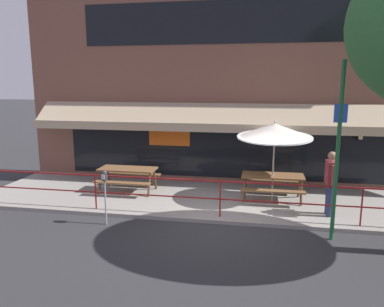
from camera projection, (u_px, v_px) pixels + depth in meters
The scene contains 10 objects.
ground_plane at pixel (219, 224), 9.51m from camera, with size 120.00×120.00×0.00m, color #2D2D30.
patio_deck at pixel (226, 199), 11.43m from camera, with size 15.00×4.00×0.10m, color gray.
restaurant_building at pixel (234, 72), 12.85m from camera, with size 15.00×1.60×7.86m.
patio_railing at pixel (220, 191), 9.65m from camera, with size 13.84×0.04×0.97m.
picnic_table_left at pixel (128, 173), 11.90m from camera, with size 1.80×1.42×0.76m.
picnic_table_centre at pixel (273, 180), 11.06m from camera, with size 1.80×1.42×0.76m.
patio_umbrella_centre at pixel (275, 131), 10.68m from camera, with size 2.14×2.14×2.38m.
pedestrian_walking at pixel (331, 180), 9.71m from camera, with size 0.26×0.62×1.71m.
parking_meter_near at pixel (105, 181), 9.30m from camera, with size 0.15×0.16×1.42m.
street_sign_pole at pixel (338, 151), 8.21m from camera, with size 0.28×0.09×4.03m.
Camera 1 is at (0.97, -8.97, 3.57)m, focal length 35.00 mm.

